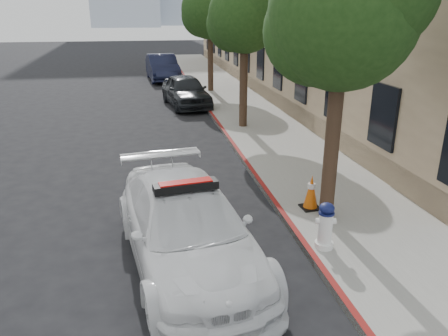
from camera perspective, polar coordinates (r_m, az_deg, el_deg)
ground at (r=10.86m, az=-5.44°, el=-3.68°), size 120.00×120.00×0.00m
sidewalk at (r=20.85m, az=1.90°, el=8.12°), size 3.20×50.00×0.15m
curb_strip at (r=20.58m, az=-2.33°, el=7.96°), size 0.12×50.00×0.15m
tree_near at (r=8.75m, az=15.55°, el=18.86°), size 2.92×2.82×5.62m
tree_mid at (r=16.35m, az=2.81°, el=19.29°), size 2.77×2.64×5.43m
tree_far at (r=24.21m, az=-1.77°, el=20.03°), size 3.10×3.00×5.81m
police_car at (r=7.76m, az=-4.85°, el=-7.76°), size 2.72×5.27×1.61m
parked_car_mid at (r=21.07m, az=-5.00°, el=10.01°), size 2.32×4.53×1.48m
parked_car_far at (r=29.42m, az=-8.06°, el=12.87°), size 2.11×5.12×1.65m
fire_hydrant at (r=8.31m, az=13.10°, el=-7.40°), size 0.38×0.35×0.90m
traffic_cone at (r=9.87m, az=11.32°, el=-3.10°), size 0.44×0.44×0.78m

